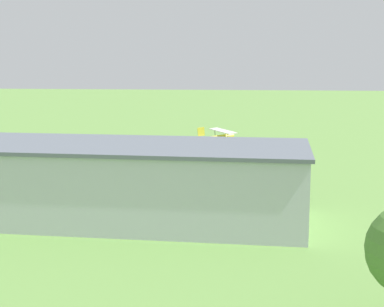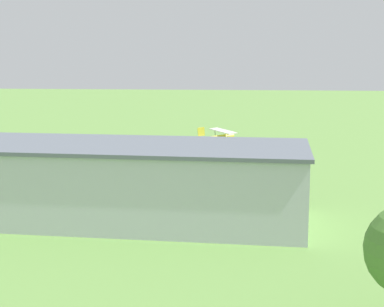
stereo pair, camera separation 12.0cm
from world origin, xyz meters
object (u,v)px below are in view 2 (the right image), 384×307
car_silver (6,176)px  person_walking_on_apron (23,171)px  person_beside_truck (36,171)px  hangar (125,182)px  biplane (218,138)px  person_near_hangar_door (97,175)px  person_watching_takeoff (284,176)px  person_at_fence_line (28,179)px

car_silver → person_walking_on_apron: 3.98m
car_silver → person_beside_truck: car_silver is taller
hangar → person_beside_truck: 25.16m
biplane → person_near_hangar_door: size_ratio=4.23×
person_watching_takeoff → person_near_hangar_door: person_watching_takeoff is taller
hangar → person_beside_truck: bearing=-49.5°
hangar → car_silver: 23.97m
hangar → person_watching_takeoff: 24.80m
person_near_hangar_door → car_silver: bearing=11.8°
hangar → person_watching_takeoff: hangar is taller
person_watching_takeoff → person_near_hangar_door: bearing=3.6°
car_silver → person_walking_on_apron: (-0.63, -3.94, -0.04)m
biplane → car_silver: biplane is taller
person_beside_truck → person_at_fence_line: (-0.89, 5.02, 0.07)m
biplane → person_walking_on_apron: biplane is taller
person_near_hangar_door → person_beside_truck: person_near_hangar_door is taller
person_near_hangar_door → person_walking_on_apron: (10.45, -1.61, -0.00)m
biplane → person_near_hangar_door: biplane is taller
hangar → person_at_fence_line: hangar is taller
hangar → car_silver: size_ratio=7.81×
hangar → biplane: bearing=-101.1°
person_walking_on_apron → person_at_fence_line: size_ratio=1.02×
car_silver → hangar: bearing=141.3°
hangar → person_beside_truck: hangar is taller
biplane → person_beside_truck: (22.98, 15.47, -2.67)m
person_beside_truck → person_walking_on_apron: bearing=5.5°
car_silver → person_watching_takeoff: 34.83m
car_silver → person_near_hangar_door: size_ratio=2.65×
person_beside_truck → person_at_fence_line: person_at_fence_line is taller
person_beside_truck → car_silver: bearing=60.4°
car_silver → person_at_fence_line: bearing=164.0°
person_beside_truck → person_near_hangar_door: bearing=168.5°
hangar → biplane: hangar is taller
biplane → person_watching_takeoff: size_ratio=4.04×
car_silver → person_walking_on_apron: car_silver is taller
car_silver → person_watching_takeoff: size_ratio=2.53×
person_near_hangar_door → person_at_fence_line: (7.86, 3.25, -0.02)m
hangar → person_near_hangar_door: size_ratio=20.71×
person_watching_takeoff → person_walking_on_apron: size_ratio=1.05×
hangar → person_near_hangar_door: bearing=-66.5°
person_watching_takeoff → person_at_fence_line: bearing=8.5°
person_walking_on_apron → person_at_fence_line: person_walking_on_apron is taller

